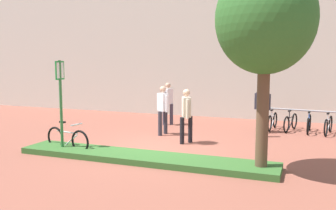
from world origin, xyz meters
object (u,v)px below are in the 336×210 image
at_px(parking_sign_post, 61,93).
at_px(person_suited_dark, 262,106).
at_px(bike_at_sign, 67,139).
at_px(person_casual_tan, 186,113).
at_px(person_shirt_white, 168,101).
at_px(bike_rack_cluster, 300,122).
at_px(person_shirt_blue, 163,107).
at_px(bollard_steel, 264,124).
at_px(tree_sidewalk, 265,21).

bearing_deg(parking_sign_post, person_suited_dark, 45.53).
relative_size(bike_at_sign, person_suited_dark, 0.96).
bearing_deg(bike_at_sign, parking_sign_post, -105.89).
xyz_separation_m(parking_sign_post, person_suited_dark, (4.96, 5.05, -0.72)).
relative_size(parking_sign_post, person_suited_dark, 1.52).
xyz_separation_m(person_casual_tan, person_shirt_white, (-1.77, 2.97, 0.00)).
xyz_separation_m(bike_rack_cluster, person_shirt_white, (-5.06, -0.37, 0.64)).
bearing_deg(person_shirt_blue, person_shirt_white, 106.13).
relative_size(bollard_steel, person_shirt_blue, 0.52).
xyz_separation_m(tree_sidewalk, bike_at_sign, (-5.49, 0.12, -3.14)).
bearing_deg(person_casual_tan, tree_sidewalk, -41.49).
xyz_separation_m(tree_sidewalk, bike_rack_cluster, (0.70, 5.64, -3.14)).
height_order(parking_sign_post, person_suited_dark, parking_sign_post).
bearing_deg(tree_sidewalk, bike_at_sign, 178.71).
distance_m(parking_sign_post, person_suited_dark, 7.12).
distance_m(tree_sidewalk, bike_at_sign, 6.33).
relative_size(parking_sign_post, person_shirt_white, 1.52).
distance_m(bike_at_sign, bike_rack_cluster, 8.29).
relative_size(person_casual_tan, person_shirt_blue, 1.00).
distance_m(bike_rack_cluster, bollard_steel, 1.83).
height_order(parking_sign_post, bollard_steel, parking_sign_post).
xyz_separation_m(bollard_steel, person_casual_tan, (-2.19, -1.89, 0.53)).
xyz_separation_m(bike_at_sign, person_shirt_blue, (1.70, 3.18, 0.63)).
bearing_deg(bollard_steel, person_casual_tan, -139.09).
xyz_separation_m(bike_at_sign, person_casual_tan, (2.90, 2.17, 0.63)).
xyz_separation_m(person_shirt_blue, person_suited_dark, (3.22, 1.69, 0.00)).
relative_size(tree_sidewalk, person_casual_tan, 2.77).
xyz_separation_m(person_casual_tan, person_shirt_blue, (-1.20, 1.01, 0.00)).
distance_m(parking_sign_post, bike_rack_cluster, 8.56).
height_order(bike_rack_cluster, person_shirt_blue, person_shirt_blue).
distance_m(bike_at_sign, person_shirt_blue, 3.66).
distance_m(parking_sign_post, bike_at_sign, 1.36).
xyz_separation_m(parking_sign_post, bike_rack_cluster, (6.25, 5.69, -1.35)).
height_order(bollard_steel, person_shirt_white, person_shirt_white).
relative_size(person_casual_tan, person_suited_dark, 1.00).
bearing_deg(bike_rack_cluster, bollard_steel, -127.38).
height_order(bike_rack_cluster, bollard_steel, bollard_steel).
bearing_deg(bike_rack_cluster, person_shirt_blue, -152.61).
bearing_deg(person_shirt_blue, parking_sign_post, -117.46).
bearing_deg(bike_at_sign, tree_sidewalk, -1.29).
relative_size(bike_at_sign, person_shirt_white, 0.96).
distance_m(person_shirt_blue, person_suited_dark, 3.63).
relative_size(bike_rack_cluster, person_shirt_white, 1.53).
bearing_deg(bollard_steel, bike_at_sign, -141.38).
bearing_deg(tree_sidewalk, parking_sign_post, -179.45).
relative_size(bollard_steel, person_casual_tan, 0.52).
bearing_deg(parking_sign_post, tree_sidewalk, 0.55).
distance_m(tree_sidewalk, person_suited_dark, 5.62).
bearing_deg(parking_sign_post, person_shirt_blue, 62.54).
relative_size(bollard_steel, person_suited_dark, 0.52).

